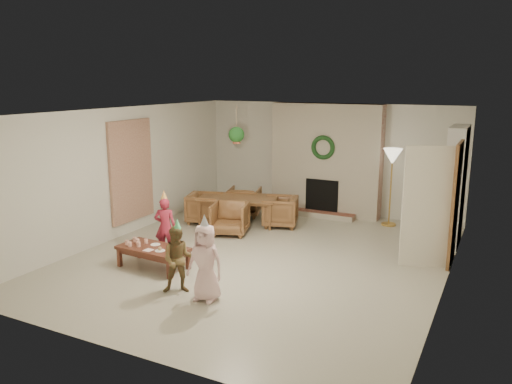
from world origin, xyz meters
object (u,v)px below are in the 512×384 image
Objects in this scene: dining_chair_far at (245,202)px; dining_chair_right at (280,211)px; dining_chair_near at (230,219)px; child_red at (165,227)px; child_pink at (205,262)px; child_plaid at (179,260)px; dining_table at (238,211)px; dining_chair_left at (205,208)px; coffee_table_top at (153,249)px.

dining_chair_right is at bearing 141.34° from dining_chair_far.
dining_chair_near is 1.63m from child_red.
child_pink is at bearing 116.71° from child_red.
child_plaid reaches higher than dining_chair_near.
child_pink is at bearing -8.23° from dining_chair_right.
dining_chair_right reaches higher than dining_table.
dining_chair_far is (-0.21, 0.69, 0.03)m from dining_table.
dining_chair_near is at bearing -129.90° from child_red.
dining_chair_far is at bearing -128.66° from dining_chair_right.
child_plaid is (0.94, -3.46, 0.20)m from dining_table.
dining_chair_near and dining_chair_left have the same top height.
child_pink is at bearing -83.26° from dining_chair_near.
coffee_table_top is at bearing 82.63° from child_red.
child_plaid is at bearing -169.96° from dining_chair_left.
child_pink is (1.22, -2.81, 0.23)m from dining_chair_near.
dining_chair_near is at bearing -135.00° from dining_chair_left.
dining_table is 3.60m from child_plaid.
child_pink reaches higher than child_red.
dining_chair_right is (1.07, -0.43, 0.00)m from dining_chair_far.
dining_chair_near is 1.45m from dining_chair_far.
dining_chair_left is at bearing 45.00° from dining_chair_far.
child_pink reaches higher than dining_chair_far.
child_red is (-1.06, -2.52, 0.19)m from dining_chair_right.
child_plaid reaches higher than dining_chair_left.
dining_chair_near is 2.87m from child_plaid.
child_plaid reaches higher than dining_chair_right.
coffee_table_top is at bearing -106.51° from dining_table.
dining_chair_right is at bearing 59.56° from child_plaid.
child_pink reaches higher than dining_chair_right.
dining_table is 3.79m from child_pink.
dining_chair_left is 3.65m from child_plaid.
dining_chair_right is 3.82m from child_pink.
dining_chair_near is at bearing 73.27° from child_plaid.
dining_chair_left is at bearing 108.45° from coffee_table_top.
child_pink is (1.42, -0.65, 0.22)m from coffee_table_top.
child_pink is at bearing 94.58° from dining_chair_far.
dining_chair_right is 0.64× the size of child_pink.
dining_table is at bearing 90.00° from dining_chair_near.
child_plaid reaches higher than coffee_table_top.
child_red is at bearing 73.68° from dining_chair_far.
child_red is (-0.20, 0.60, 0.18)m from coffee_table_top.
coffee_table_top is (-0.86, -3.12, 0.01)m from dining_chair_right.
dining_chair_left is at bearing -101.89° from child_red.
child_pink reaches higher than dining_table.
child_plaid is (0.07, -3.72, 0.17)m from dining_chair_right.
child_red is at bearing -111.46° from dining_table.
child_red reaches higher than child_plaid.
child_pink is at bearing -20.91° from coffee_table_top.
dining_table is 0.72m from dining_chair_left.
child_red is at bearing 111.93° from coffee_table_top.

